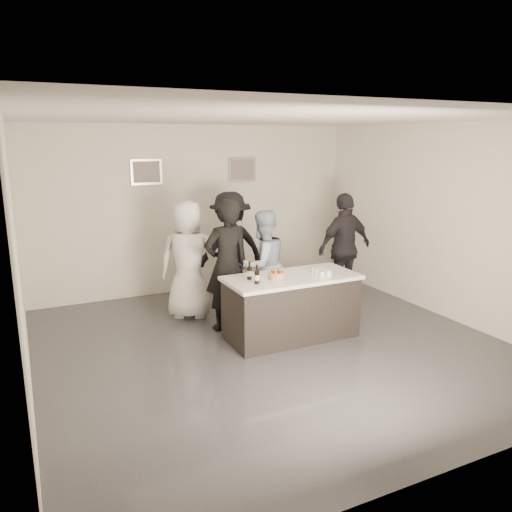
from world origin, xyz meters
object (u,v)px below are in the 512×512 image
person_guest_left (189,260)px  beer_bottle_a (249,270)px  bar_counter (291,307)px  person_guest_back (230,249)px  person_main_black (227,265)px  person_guest_right (345,247)px  beer_bottle_b (257,274)px  person_main_blue (263,266)px  cake (276,276)px

person_guest_left → beer_bottle_a: bearing=135.2°
bar_counter → person_guest_left: person_guest_left is taller
person_guest_back → person_main_black: bearing=61.5°
person_main_black → person_guest_right: size_ratio=1.03×
beer_bottle_b → person_main_blue: size_ratio=0.15×
bar_counter → beer_bottle_a: (-0.60, 0.10, 0.58)m
beer_bottle_a → person_guest_left: (-0.42, 1.33, -0.11)m
bar_counter → beer_bottle_b: beer_bottle_b is taller
beer_bottle_b → person_guest_right: person_guest_right is taller
beer_bottle_a → person_guest_left: person_guest_left is taller
beer_bottle_b → person_main_black: (-0.08, 0.85, -0.07)m
beer_bottle_a → beer_bottle_b: 0.23m
cake → person_guest_left: size_ratio=0.11×
person_main_black → person_main_blue: 0.67m
person_main_blue → person_guest_left: size_ratio=0.93×
bar_counter → person_main_blue: (-0.03, 0.85, 0.41)m
cake → person_guest_back: (0.07, 1.77, 0.02)m
cake → beer_bottle_a: beer_bottle_a is taller
cake → person_guest_right: person_guest_right is taller
beer_bottle_a → bar_counter: bearing=-9.3°
person_main_blue → beer_bottle_b: bearing=47.3°
cake → person_guest_left: person_guest_left is taller
person_guest_back → beer_bottle_b: bearing=74.7°
person_guest_left → person_guest_right: person_guest_right is taller
person_guest_back → beer_bottle_a: bearing=73.0°
beer_bottle_a → person_main_blue: size_ratio=0.15×
beer_bottle_a → person_guest_right: (2.26, 1.00, -0.09)m
beer_bottle_b → person_guest_back: size_ratio=0.14×
beer_bottle_b → person_main_blue: bearing=59.9°
cake → beer_bottle_b: beer_bottle_b is taller
person_guest_right → person_guest_back: size_ratio=0.98×
person_main_blue → cake: bearing=62.6°
person_guest_left → person_main_black: bearing=143.3°
cake → person_guest_back: person_guest_back is taller
beer_bottle_b → person_guest_left: (-0.42, 1.56, -0.11)m
person_guest_back → bar_counter: bearing=93.5°
person_guest_back → person_guest_right: bearing=158.4°
cake → person_guest_back: 1.77m
beer_bottle_a → person_guest_left: 1.40m
person_guest_right → person_guest_back: bearing=-25.3°
cake → beer_bottle_b: 0.36m
person_guest_right → beer_bottle_b: bearing=21.8°
beer_bottle_b → person_main_blue: person_main_blue is taller
beer_bottle_a → person_main_black: bearing=97.1°
bar_counter → person_main_black: bearing=133.4°
beer_bottle_b → person_guest_back: bearing=77.8°
bar_counter → person_guest_left: 1.82m
bar_counter → beer_bottle_a: size_ratio=7.15×
cake → person_guest_right: (1.93, 1.15, -0.00)m
person_main_black → cake: bearing=114.2°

